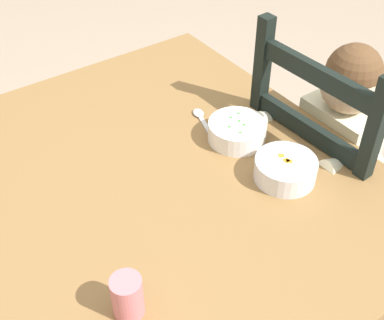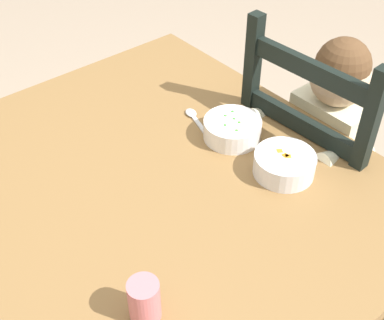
{
  "view_description": "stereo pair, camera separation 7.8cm",
  "coord_description": "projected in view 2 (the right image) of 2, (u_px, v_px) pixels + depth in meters",
  "views": [
    {
      "loc": [
        0.83,
        -0.47,
        1.6
      ],
      "look_at": [
        0.05,
        0.08,
        0.77
      ],
      "focal_mm": 47.88,
      "sensor_mm": 36.0,
      "label": 1
    },
    {
      "loc": [
        0.78,
        -0.53,
        1.6
      ],
      "look_at": [
        0.05,
        0.08,
        0.77
      ],
      "focal_mm": 47.88,
      "sensor_mm": 36.0,
      "label": 2
    }
  ],
  "objects": [
    {
      "name": "dining_table",
      "position": [
        157.0,
        206.0,
        1.35
      ],
      "size": [
        1.18,
        1.02,
        0.72
      ],
      "color": "olive",
      "rests_on": "ground"
    },
    {
      "name": "dining_chair",
      "position": [
        315.0,
        177.0,
        1.66
      ],
      "size": [
        0.44,
        0.44,
        1.01
      ],
      "color": "black",
      "rests_on": "ground"
    },
    {
      "name": "child_figure",
      "position": [
        322.0,
        139.0,
        1.56
      ],
      "size": [
        0.32,
        0.31,
        0.95
      ],
      "color": "beige",
      "rests_on": "ground"
    },
    {
      "name": "bowl_of_peas",
      "position": [
        233.0,
        129.0,
        1.39
      ],
      "size": [
        0.16,
        0.16,
        0.06
      ],
      "color": "white",
      "rests_on": "dining_table"
    },
    {
      "name": "bowl_of_carrots",
      "position": [
        284.0,
        164.0,
        1.28
      ],
      "size": [
        0.16,
        0.16,
        0.06
      ],
      "color": "white",
      "rests_on": "dining_table"
    },
    {
      "name": "spoon",
      "position": [
        194.0,
        117.0,
        1.48
      ],
      "size": [
        0.14,
        0.06,
        0.01
      ],
      "color": "silver",
      "rests_on": "dining_table"
    },
    {
      "name": "drinking_cup",
      "position": [
        144.0,
        300.0,
        0.96
      ],
      "size": [
        0.06,
        0.06,
        0.1
      ],
      "primitive_type": "cylinder",
      "color": "#D3717A",
      "rests_on": "dining_table"
    }
  ]
}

